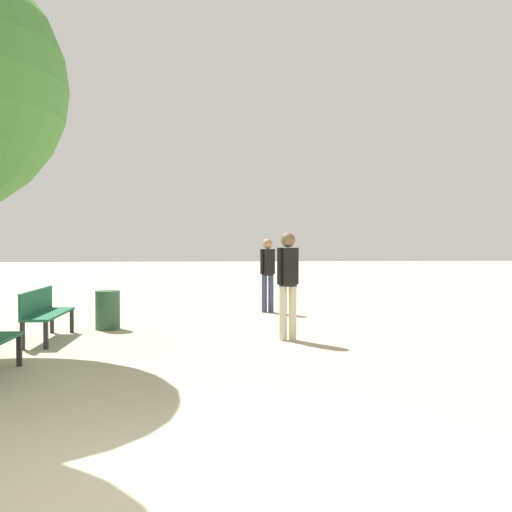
% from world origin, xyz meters
% --- Properties ---
extents(ground_plane, '(80.00, 80.00, 0.00)m').
position_xyz_m(ground_plane, '(0.00, 0.00, 0.00)').
color(ground_plane, '#B7A88E').
extents(bench_row_2, '(0.43, 1.63, 0.84)m').
position_xyz_m(bench_row_2, '(-2.18, 5.94, 0.50)').
color(bench_row_2, '#1E6042').
rests_on(bench_row_2, ground_plane).
extents(pedestrian_near, '(0.36, 0.30, 1.76)m').
position_xyz_m(pedestrian_near, '(1.81, 5.69, 1.01)').
color(pedestrian_near, beige).
rests_on(pedestrian_near, ground_plane).
extents(pedestrian_mid, '(0.34, 0.28, 1.67)m').
position_xyz_m(pedestrian_mid, '(1.80, 9.31, 0.96)').
color(pedestrian_mid, '#384260').
rests_on(pedestrian_mid, ground_plane).
extents(trash_bin, '(0.44, 0.44, 0.71)m').
position_xyz_m(trash_bin, '(-1.36, 7.05, 0.36)').
color(trash_bin, '#2D5138').
rests_on(trash_bin, ground_plane).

